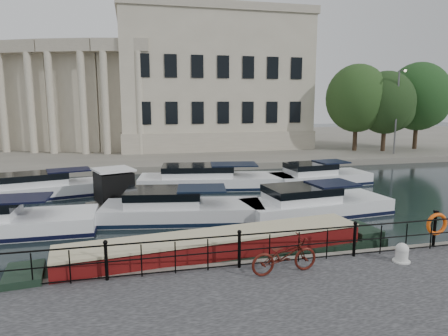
{
  "coord_description": "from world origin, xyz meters",
  "views": [
    {
      "loc": [
        -3.16,
        -13.69,
        5.71
      ],
      "look_at": [
        0.5,
        2.0,
        3.0
      ],
      "focal_mm": 32.0,
      "sensor_mm": 36.0,
      "label": 1
    }
  ],
  "objects_px": {
    "bicycle": "(284,255)",
    "narrowboat": "(217,257)",
    "harbour_hut": "(114,189)",
    "mooring_bollard": "(402,253)",
    "life_ring_post": "(436,225)"
  },
  "relations": [
    {
      "from": "life_ring_post",
      "to": "harbour_hut",
      "type": "bearing_deg",
      "value": 137.36
    },
    {
      "from": "mooring_bollard",
      "to": "narrowboat",
      "type": "relative_size",
      "value": 0.05
    },
    {
      "from": "life_ring_post",
      "to": "narrowboat",
      "type": "distance_m",
      "value": 7.85
    },
    {
      "from": "mooring_bollard",
      "to": "narrowboat",
      "type": "xyz_separation_m",
      "value": [
        -5.67,
        2.21,
        -0.48
      ]
    },
    {
      "from": "bicycle",
      "to": "narrowboat",
      "type": "height_order",
      "value": "bicycle"
    },
    {
      "from": "bicycle",
      "to": "mooring_bollard",
      "type": "bearing_deg",
      "value": -96.35
    },
    {
      "from": "narrowboat",
      "to": "bicycle",
      "type": "bearing_deg",
      "value": -59.79
    },
    {
      "from": "mooring_bollard",
      "to": "life_ring_post",
      "type": "xyz_separation_m",
      "value": [
        2.0,
        0.86,
        0.54
      ]
    },
    {
      "from": "life_ring_post",
      "to": "narrowboat",
      "type": "bearing_deg",
      "value": 169.98
    },
    {
      "from": "narrowboat",
      "to": "harbour_hut",
      "type": "height_order",
      "value": "harbour_hut"
    },
    {
      "from": "bicycle",
      "to": "life_ring_post",
      "type": "height_order",
      "value": "life_ring_post"
    },
    {
      "from": "life_ring_post",
      "to": "harbour_hut",
      "type": "relative_size",
      "value": 0.41
    },
    {
      "from": "life_ring_post",
      "to": "harbour_hut",
      "type": "height_order",
      "value": "harbour_hut"
    },
    {
      "from": "mooring_bollard",
      "to": "harbour_hut",
      "type": "height_order",
      "value": "harbour_hut"
    },
    {
      "from": "bicycle",
      "to": "mooring_bollard",
      "type": "relative_size",
      "value": 3.39
    }
  ]
}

